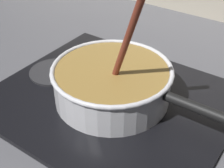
{
  "coord_description": "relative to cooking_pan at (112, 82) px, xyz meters",
  "views": [
    {
      "loc": [
        0.42,
        -0.33,
        0.49
      ],
      "look_at": [
        0.08,
        0.16,
        0.05
      ],
      "focal_mm": 50.4,
      "sensor_mm": 36.0,
      "label": 1
    }
  ],
  "objects": [
    {
      "name": "ground",
      "position": [
        -0.08,
        -0.16,
        -0.08
      ],
      "size": [
        2.4,
        1.6,
        0.04
      ],
      "primitive_type": "cube",
      "color": "#4C4C51"
    },
    {
      "name": "hob_plate",
      "position": [
        -0.0,
        0.0,
        -0.05
      ],
      "size": [
        0.56,
        0.48,
        0.01
      ],
      "primitive_type": "cube",
      "color": "black",
      "rests_on": "ground"
    },
    {
      "name": "burner_ring",
      "position": [
        -0.0,
        0.0,
        -0.04
      ],
      "size": [
        0.18,
        0.18,
        0.01
      ],
      "primitive_type": "torus",
      "color": "#592D0C",
      "rests_on": "hob_plate"
    },
    {
      "name": "spare_burner",
      "position": [
        -0.2,
        0.0,
        -0.04
      ],
      "size": [
        0.13,
        0.13,
        0.01
      ],
      "primitive_type": "cylinder",
      "color": "#262628",
      "rests_on": "hob_plate"
    },
    {
      "name": "cooking_pan",
      "position": [
        0.0,
        0.0,
        0.0
      ],
      "size": [
        0.42,
        0.29,
        0.31
      ],
      "color": "silver",
      "rests_on": "hob_plate"
    }
  ]
}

